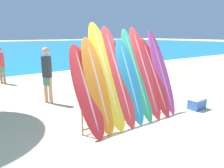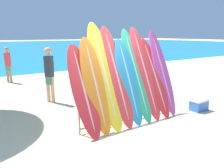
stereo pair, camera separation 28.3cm
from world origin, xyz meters
name	(u,v)px [view 1 (the left image)]	position (x,y,z in m)	size (l,w,h in m)	color
ground_plane	(135,125)	(0.00, 0.00, 0.00)	(160.00, 160.00, 0.00)	beige
surfboard_rack	(131,104)	(0.09, 0.28, 0.43)	(2.77, 0.04, 0.79)	gray
surfboard_slot_0	(86,90)	(-1.11, 0.36, 0.97)	(0.54, 1.15, 1.94)	red
surfboard_slot_1	(97,85)	(-0.82, 0.37, 1.05)	(0.54, 1.07, 2.09)	orange
surfboard_slot_2	(106,75)	(-0.51, 0.47, 1.22)	(0.59, 1.27, 2.44)	yellow
surfboard_slot_3	(118,75)	(-0.20, 0.45, 1.18)	(0.55, 1.24, 2.35)	red
surfboard_slot_4	(130,81)	(0.10, 0.36, 1.02)	(0.55, 0.98, 2.04)	teal
surfboard_slot_5	(137,74)	(0.40, 0.43, 1.14)	(0.50, 1.18, 2.29)	#289E70
surfboard_slot_6	(145,72)	(0.69, 0.44, 1.17)	(0.56, 1.18, 2.34)	red
surfboard_slot_7	(154,76)	(1.00, 0.38, 1.02)	(0.53, 1.14, 2.04)	red
surfboard_slot_8	(161,71)	(1.30, 0.41, 1.13)	(0.48, 1.07, 2.26)	#B23D8E
person_near_water	(116,62)	(2.42, 3.99, 0.96)	(0.24, 0.30, 1.77)	#A87A5B
person_mid_beach	(47,73)	(-1.04, 2.94, 0.96)	(0.27, 0.30, 1.75)	tan
person_far_left	(1,64)	(-1.67, 6.85, 0.87)	(0.26, 0.27, 1.59)	#A87A5B
person_far_right	(89,69)	(0.29, 2.66, 0.98)	(0.30, 0.24, 1.80)	#A87A5B
cooler_box	(197,103)	(2.24, -0.17, 0.18)	(0.51, 0.33, 0.35)	#2D60B7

